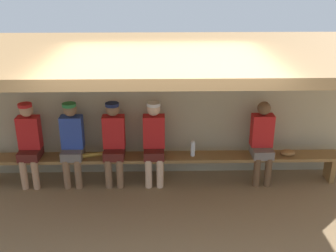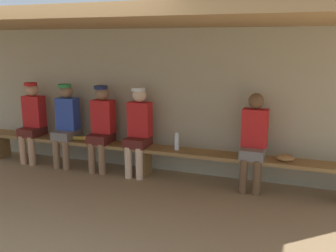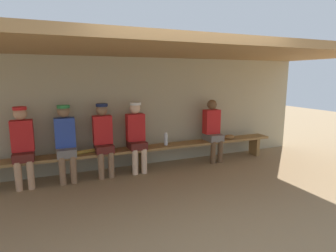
{
  "view_description": "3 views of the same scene",
  "coord_description": "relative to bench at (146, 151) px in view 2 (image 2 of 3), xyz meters",
  "views": [
    {
      "loc": [
        -0.03,
        -4.3,
        3.27
      ],
      "look_at": [
        0.1,
        1.43,
        1.02
      ],
      "focal_mm": 43.41,
      "sensor_mm": 36.0,
      "label": 1
    },
    {
      "loc": [
        2.25,
        -3.55,
        2.0
      ],
      "look_at": [
        0.47,
        1.25,
        0.87
      ],
      "focal_mm": 40.96,
      "sensor_mm": 36.0,
      "label": 2
    },
    {
      "loc": [
        -1.58,
        -3.48,
        1.84
      ],
      "look_at": [
        0.43,
        1.28,
        0.9
      ],
      "focal_mm": 29.62,
      "sensor_mm": 36.0,
      "label": 3
    }
  ],
  "objects": [
    {
      "name": "player_with_sunglasses",
      "position": [
        -1.4,
        0.0,
        0.36
      ],
      "size": [
        0.34,
        0.42,
        1.34
      ],
      "color": "slate",
      "rests_on": "ground"
    },
    {
      "name": "water_bottle_orange",
      "position": [
        0.5,
        -0.0,
        0.19
      ],
      "size": [
        0.07,
        0.07,
        0.26
      ],
      "color": "silver",
      "rests_on": "bench"
    },
    {
      "name": "dugout_roof",
      "position": [
        0.0,
        -0.85,
        1.87
      ],
      "size": [
        8.0,
        2.8,
        0.12
      ],
      "primitive_type": "cube",
      "color": "#9E7547",
      "rests_on": "back_wall"
    },
    {
      "name": "bench",
      "position": [
        0.0,
        0.0,
        0.0
      ],
      "size": [
        6.0,
        0.36,
        0.46
      ],
      "color": "olive",
      "rests_on": "ground"
    },
    {
      "name": "baseball_glove_dark_brown",
      "position": [
        2.02,
        -0.02,
        0.12
      ],
      "size": [
        0.24,
        0.18,
        0.09
      ],
      "primitive_type": "ellipsoid",
      "rotation": [
        0.0,
        0.0,
        3.17
      ],
      "color": "olive",
      "rests_on": "bench"
    },
    {
      "name": "player_in_blue",
      "position": [
        -0.74,
        0.0,
        0.36
      ],
      "size": [
        0.34,
        0.42,
        1.34
      ],
      "color": "#591E19",
      "rests_on": "ground"
    },
    {
      "name": "ground_plane",
      "position": [
        0.0,
        -1.55,
        -0.39
      ],
      "size": [
        24.0,
        24.0,
        0.0
      ],
      "primitive_type": "plane",
      "color": "#937754"
    },
    {
      "name": "player_in_red",
      "position": [
        -2.06,
        0.0,
        0.36
      ],
      "size": [
        0.34,
        0.42,
        1.34
      ],
      "color": "#591E19",
      "rests_on": "ground"
    },
    {
      "name": "back_wall",
      "position": [
        0.0,
        0.45,
        0.71
      ],
      "size": [
        8.0,
        0.2,
        2.2
      ],
      "primitive_type": "cube",
      "color": "tan",
      "rests_on": "ground"
    },
    {
      "name": "baseball_bat",
      "position": [
        -1.07,
        -0.0,
        0.11
      ],
      "size": [
        0.88,
        0.29,
        0.07
      ],
      "primitive_type": "cylinder",
      "rotation": [
        0.0,
        1.57,
        0.26
      ],
      "color": "#B28C33",
      "rests_on": "bench"
    },
    {
      "name": "player_middle",
      "position": [
        1.6,
        0.0,
        0.34
      ],
      "size": [
        0.34,
        0.42,
        1.34
      ],
      "color": "slate",
      "rests_on": "ground"
    },
    {
      "name": "player_leftmost",
      "position": [
        -0.11,
        0.0,
        0.36
      ],
      "size": [
        0.34,
        0.42,
        1.34
      ],
      "color": "#591E19",
      "rests_on": "ground"
    }
  ]
}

